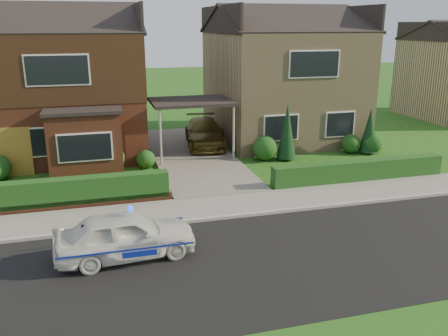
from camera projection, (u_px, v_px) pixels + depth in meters
name	position (u px, v px, depth m)	size (l,w,h in m)	color
ground	(273.00, 259.00, 13.10)	(120.00, 120.00, 0.00)	#1B4512
road	(273.00, 259.00, 13.10)	(60.00, 6.00, 0.02)	black
kerb	(240.00, 216.00, 15.90)	(60.00, 0.16, 0.12)	#9E9993
sidewalk	(231.00, 205.00, 16.87)	(60.00, 2.00, 0.10)	slate
driveway	(192.00, 155.00, 23.23)	(3.80, 12.00, 0.12)	#666059
house_left	(64.00, 75.00, 23.34)	(7.50, 9.53, 7.25)	brown
house_right	(282.00, 72.00, 26.41)	(7.50, 8.06, 7.25)	tan
carport_link	(191.00, 103.00, 22.43)	(3.80, 3.00, 2.77)	black
garage_door	(4.00, 153.00, 19.89)	(2.20, 0.10, 2.10)	olive
dwarf_wall	(62.00, 206.00, 16.47)	(7.70, 0.25, 0.36)	brown
hedge_left	(63.00, 209.00, 16.66)	(7.50, 0.55, 0.90)	#113815
hedge_right	(358.00, 182.00, 19.51)	(7.50, 0.55, 0.80)	#113815
shrub_left_mid	(109.00, 158.00, 20.47)	(1.32, 1.32, 1.32)	#113815
shrub_left_near	(146.00, 159.00, 21.22)	(0.84, 0.84, 0.84)	#113815
shrub_right_near	(265.00, 148.00, 22.41)	(1.20, 1.20, 1.20)	#113815
shrub_right_mid	(351.00, 144.00, 23.70)	(0.96, 0.96, 0.96)	#113815
shrub_right_far	(372.00, 143.00, 23.66)	(1.08, 1.08, 1.08)	#113815
conifer_a	(287.00, 133.00, 22.27)	(0.90, 0.90, 2.60)	black
conifer_b	(369.00, 132.00, 23.45)	(0.90, 0.90, 2.20)	black
police_car	(125.00, 236.00, 13.03)	(3.53, 3.94, 1.47)	silver
driveway_car	(204.00, 132.00, 24.74)	(1.88, 4.62, 1.34)	brown
potted_plant_b	(143.00, 170.00, 19.83)	(0.32, 0.39, 0.71)	gray
potted_plant_c	(141.00, 186.00, 17.75)	(0.47, 0.47, 0.85)	gray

